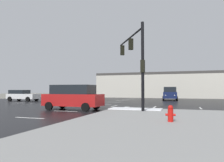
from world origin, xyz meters
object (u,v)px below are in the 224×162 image
(traffic_signal_mast, at_px, (135,55))
(fire_hydrant, at_px, (171,113))
(sedan_white, at_px, (22,95))
(suv_red, at_px, (73,97))
(suv_navy, at_px, (170,93))

(traffic_signal_mast, height_order, fire_hydrant, traffic_signal_mast)
(traffic_signal_mast, xyz_separation_m, fire_hydrant, (3.01, -6.09, -3.92))
(sedan_white, bearing_deg, traffic_signal_mast, -24.94)
(suv_red, bearing_deg, sedan_white, -33.69)
(traffic_signal_mast, distance_m, suv_navy, 17.77)
(suv_red, xyz_separation_m, sedan_white, (-13.19, 9.27, -0.24))
(fire_hydrant, bearing_deg, traffic_signal_mast, 116.28)
(suv_navy, bearing_deg, suv_red, -23.28)
(fire_hydrant, relative_size, sedan_white, 0.17)
(traffic_signal_mast, relative_size, fire_hydrant, 8.10)
(traffic_signal_mast, height_order, suv_red, traffic_signal_mast)
(suv_red, height_order, sedan_white, suv_red)
(suv_red, xyz_separation_m, suv_navy, (6.74, 18.45, 0.00))
(traffic_signal_mast, bearing_deg, sedan_white, 35.70)
(suv_navy, relative_size, sedan_white, 1.08)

